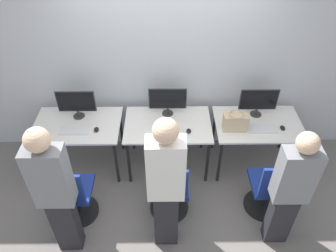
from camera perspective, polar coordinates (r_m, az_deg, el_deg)
name	(u,v)px	position (r m, az deg, el deg)	size (l,w,h in m)	color
ground_plane	(168,183)	(4.45, 0.02, -9.97)	(20.00, 20.00, 0.00)	slate
wall_back	(167,58)	(4.22, -0.10, 11.71)	(12.00, 0.05, 2.80)	#B7BCC1
desk_left	(78,129)	(4.39, -15.43, -0.51)	(1.11, 0.74, 0.73)	silver
monitor_left	(76,103)	(4.33, -15.69, 3.88)	(0.49, 0.15, 0.39)	#2D2D2D
keyboard_left	(74,131)	(4.24, -15.99, -0.77)	(0.37, 0.16, 0.02)	silver
mouse_left	(96,129)	(4.17, -12.37, -0.59)	(0.06, 0.09, 0.03)	black
office_chair_left	(73,197)	(3.99, -16.22, -11.74)	(0.48, 0.48, 0.90)	black
person_left	(55,191)	(3.35, -19.12, -10.60)	(0.36, 0.22, 1.71)	#232328
desk_center	(168,128)	(4.24, -0.03, -0.42)	(1.11, 0.74, 0.73)	silver
monitor_center	(168,100)	(4.22, -0.06, 4.51)	(0.49, 0.15, 0.39)	#2D2D2D
keyboard_center	(168,132)	(4.05, -0.01, -1.08)	(0.37, 0.16, 0.02)	silver
mouse_center	(189,131)	(4.06, 3.64, -0.86)	(0.06, 0.09, 0.03)	black
office_chair_center	(169,192)	(3.88, 0.22, -11.44)	(0.48, 0.48, 0.90)	black
person_center	(166,183)	(3.19, -0.37, -9.96)	(0.36, 0.23, 1.75)	#232328
desk_right	(257,128)	(4.40, 15.32, -0.31)	(1.11, 0.74, 0.73)	silver
monitor_right	(258,101)	(4.36, 15.48, 4.19)	(0.49, 0.15, 0.39)	#2D2D2D
keyboard_right	(261,129)	(4.26, 15.87, -0.47)	(0.37, 0.16, 0.02)	silver
mouse_right	(283,128)	(4.35, 19.34, -0.30)	(0.06, 0.09, 0.03)	black
office_chair_right	(269,190)	(4.08, 17.25, -10.66)	(0.48, 0.48, 0.90)	black
person_right	(291,189)	(3.51, 20.57, -10.17)	(0.36, 0.21, 1.58)	#232328
handbag	(235,122)	(4.12, 11.65, 0.70)	(0.30, 0.18, 0.25)	tan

